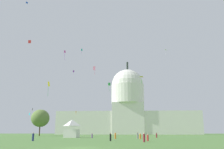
{
  "coord_description": "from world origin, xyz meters",
  "views": [
    {
      "loc": [
        5.65,
        -29.74,
        1.71
      ],
      "look_at": [
        -1.69,
        87.41,
        28.63
      ],
      "focal_mm": 40.64,
      "sensor_mm": 36.0,
      "label": 1
    }
  ],
  "objects_px": {
    "kite_yellow_low": "(49,86)",
    "person_red_back_right": "(148,138)",
    "kite_violet_high": "(74,72)",
    "kite_black_low": "(32,109)",
    "kite_turquoise_high": "(82,50)",
    "person_maroon_mid_right": "(144,138)",
    "kite_cyan_low": "(30,114)",
    "kite_pink_low": "(94,69)",
    "event_tent": "(72,128)",
    "kite_orange_low": "(76,112)",
    "person_navy_front_center": "(33,137)",
    "kite_green_mid": "(109,84)",
    "kite_gold_mid": "(142,77)",
    "capitol_building": "(128,110)",
    "person_maroon_mid_left": "(157,135)",
    "tree_west_near": "(40,118)",
    "kite_white_high": "(165,51)",
    "person_orange_front_right": "(140,136)",
    "person_purple_edge_west": "(92,136)",
    "person_grey_front_left": "(138,136)",
    "kite_magenta_mid": "(65,53)",
    "person_orange_deep_crowd": "(115,136)",
    "kite_blue_high": "(27,3)",
    "kite_red_mid": "(30,42)"
  },
  "relations": [
    {
      "from": "kite_yellow_low",
      "to": "person_red_back_right",
      "type": "bearing_deg",
      "value": 24.44
    },
    {
      "from": "kite_violet_high",
      "to": "kite_black_low",
      "type": "bearing_deg",
      "value": -73.0
    },
    {
      "from": "kite_violet_high",
      "to": "kite_turquoise_high",
      "type": "xyz_separation_m",
      "value": [
        15.66,
        -53.32,
        -1.82
      ]
    },
    {
      "from": "person_maroon_mid_right",
      "to": "kite_violet_high",
      "type": "relative_size",
      "value": 0.45
    },
    {
      "from": "kite_cyan_low",
      "to": "kite_pink_low",
      "type": "bearing_deg",
      "value": 19.98
    },
    {
      "from": "event_tent",
      "to": "kite_orange_low",
      "type": "height_order",
      "value": "kite_orange_low"
    },
    {
      "from": "person_navy_front_center",
      "to": "kite_violet_high",
      "type": "xyz_separation_m",
      "value": [
        -19.38,
        123.54,
        43.95
      ]
    },
    {
      "from": "kite_black_low",
      "to": "kite_violet_high",
      "type": "xyz_separation_m",
      "value": [
        -4.34,
        85.7,
        34.83
      ]
    },
    {
      "from": "kite_cyan_low",
      "to": "kite_orange_low",
      "type": "xyz_separation_m",
      "value": [
        4.04,
        76.23,
        6.84
      ]
    },
    {
      "from": "event_tent",
      "to": "kite_black_low",
      "type": "xyz_separation_m",
      "value": [
        -15.49,
        3.41,
        6.86
      ]
    },
    {
      "from": "person_navy_front_center",
      "to": "kite_green_mid",
      "type": "distance_m",
      "value": 69.03
    },
    {
      "from": "kite_gold_mid",
      "to": "kite_yellow_low",
      "type": "relative_size",
      "value": 0.51
    },
    {
      "from": "kite_turquoise_high",
      "to": "kite_violet_high",
      "type": "bearing_deg",
      "value": -61.54
    },
    {
      "from": "capitol_building",
      "to": "person_maroon_mid_left",
      "type": "height_order",
      "value": "capitol_building"
    },
    {
      "from": "tree_west_near",
      "to": "kite_cyan_low",
      "type": "height_order",
      "value": "tree_west_near"
    },
    {
      "from": "tree_west_near",
      "to": "kite_white_high",
      "type": "xyz_separation_m",
      "value": [
        64.21,
        3.79,
        35.28
      ]
    },
    {
      "from": "person_orange_front_right",
      "to": "kite_gold_mid",
      "type": "xyz_separation_m",
      "value": [
        1.35,
        6.84,
        17.71
      ]
    },
    {
      "from": "person_navy_front_center",
      "to": "kite_turquoise_high",
      "type": "height_order",
      "value": "kite_turquoise_high"
    },
    {
      "from": "kite_green_mid",
      "to": "person_purple_edge_west",
      "type": "bearing_deg",
      "value": 165.82
    },
    {
      "from": "person_red_back_right",
      "to": "person_grey_front_left",
      "type": "height_order",
      "value": "person_grey_front_left"
    },
    {
      "from": "kite_black_low",
      "to": "kite_turquoise_high",
      "type": "xyz_separation_m",
      "value": [
        11.31,
        32.38,
        33.0
      ]
    },
    {
      "from": "kite_turquoise_high",
      "to": "person_navy_front_center",
      "type": "bearing_deg",
      "value": 105.12
    },
    {
      "from": "kite_turquoise_high",
      "to": "kite_magenta_mid",
      "type": "bearing_deg",
      "value": 100.91
    },
    {
      "from": "kite_cyan_low",
      "to": "kite_magenta_mid",
      "type": "bearing_deg",
      "value": 34.96
    },
    {
      "from": "tree_west_near",
      "to": "kite_white_high",
      "type": "bearing_deg",
      "value": 3.37
    },
    {
      "from": "person_navy_front_center",
      "to": "kite_magenta_mid",
      "type": "bearing_deg",
      "value": 49.73
    },
    {
      "from": "tree_west_near",
      "to": "kite_black_low",
      "type": "xyz_separation_m",
      "value": [
        9.33,
        -35.77,
        1.21
      ]
    },
    {
      "from": "capitol_building",
      "to": "person_navy_front_center",
      "type": "relative_size",
      "value": 71.13
    },
    {
      "from": "person_maroon_mid_left",
      "to": "person_orange_deep_crowd",
      "type": "distance_m",
      "value": 19.45
    },
    {
      "from": "person_navy_front_center",
      "to": "person_orange_deep_crowd",
      "type": "distance_m",
      "value": 25.59
    },
    {
      "from": "capitol_building",
      "to": "kite_green_mid",
      "type": "xyz_separation_m",
      "value": [
        -8.59,
        -111.75,
        2.42
      ]
    },
    {
      "from": "person_red_back_right",
      "to": "kite_turquoise_high",
      "type": "distance_m",
      "value": 85.5
    },
    {
      "from": "person_grey_front_left",
      "to": "kite_yellow_low",
      "type": "height_order",
      "value": "kite_yellow_low"
    },
    {
      "from": "person_orange_deep_crowd",
      "to": "person_maroon_mid_right",
      "type": "bearing_deg",
      "value": 160.91
    },
    {
      "from": "event_tent",
      "to": "kite_magenta_mid",
      "type": "bearing_deg",
      "value": 139.0
    },
    {
      "from": "kite_blue_high",
      "to": "kite_yellow_low",
      "type": "height_order",
      "value": "kite_blue_high"
    },
    {
      "from": "kite_red_mid",
      "to": "person_orange_deep_crowd",
      "type": "bearing_deg",
      "value": -150.16
    },
    {
      "from": "event_tent",
      "to": "person_red_back_right",
      "type": "xyz_separation_m",
      "value": [
        23.09,
        -33.34,
        -2.41
      ]
    },
    {
      "from": "tree_west_near",
      "to": "kite_black_low",
      "type": "height_order",
      "value": "tree_west_near"
    },
    {
      "from": "person_red_back_right",
      "to": "person_orange_deep_crowd",
      "type": "relative_size",
      "value": 0.81
    },
    {
      "from": "kite_pink_low",
      "to": "kite_turquoise_high",
      "type": "bearing_deg",
      "value": 161.64
    },
    {
      "from": "event_tent",
      "to": "kite_orange_low",
      "type": "bearing_deg",
      "value": 103.86
    },
    {
      "from": "person_grey_front_left",
      "to": "person_purple_edge_west",
      "type": "relative_size",
      "value": 1.2
    },
    {
      "from": "person_orange_front_right",
      "to": "kite_black_low",
      "type": "distance_m",
      "value": 43.8
    },
    {
      "from": "event_tent",
      "to": "person_orange_deep_crowd",
      "type": "bearing_deg",
      "value": -39.97
    },
    {
      "from": "kite_gold_mid",
      "to": "kite_orange_low",
      "type": "bearing_deg",
      "value": 83.26
    },
    {
      "from": "person_navy_front_center",
      "to": "kite_magenta_mid",
      "type": "xyz_separation_m",
      "value": [
        -4.36,
        39.07,
        30.6
      ]
    },
    {
      "from": "person_navy_front_center",
      "to": "kite_red_mid",
      "type": "relative_size",
      "value": 1.59
    },
    {
      "from": "kite_turquoise_high",
      "to": "kite_yellow_low",
      "type": "height_order",
      "value": "kite_turquoise_high"
    },
    {
      "from": "kite_violet_high",
      "to": "kite_orange_low",
      "type": "bearing_deg",
      "value": 85.81
    }
  ]
}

